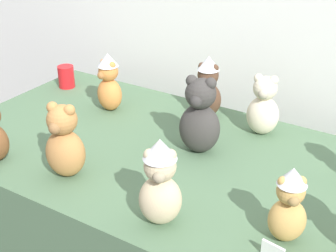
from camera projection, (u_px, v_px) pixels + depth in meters
The scene contains 10 objects.
display_table at pixel (168, 235), 2.06m from camera, with size 1.83×0.99×0.80m, color #4C6B4C.
teddy_bear_cream at pixel (263, 107), 1.98m from camera, with size 0.15×0.14×0.26m.
teddy_bear_honey at pixel (289, 206), 1.39m from camera, with size 0.14×0.14×0.25m.
teddy_bear_cocoa at pixel (208, 87), 2.12m from camera, with size 0.14×0.12×0.28m.
teddy_bear_sand at pixel (160, 183), 1.45m from camera, with size 0.17×0.16×0.29m.
teddy_bear_charcoal at pixel (200, 118), 1.84m from camera, with size 0.18×0.16×0.31m.
teddy_bear_ginger at pixel (109, 83), 2.18m from camera, with size 0.14×0.13×0.27m.
teddy_bear_caramel at pixel (64, 143), 1.69m from camera, with size 0.16×0.15×0.28m.
party_cup_red at pixel (66, 77), 2.45m from camera, with size 0.08×0.08×0.11m, color red.
name_card_front_left at pixel (273, 251), 1.35m from camera, with size 0.07×0.01×0.05m, color white.
Camera 1 is at (0.86, -1.13, 1.75)m, focal length 52.27 mm.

